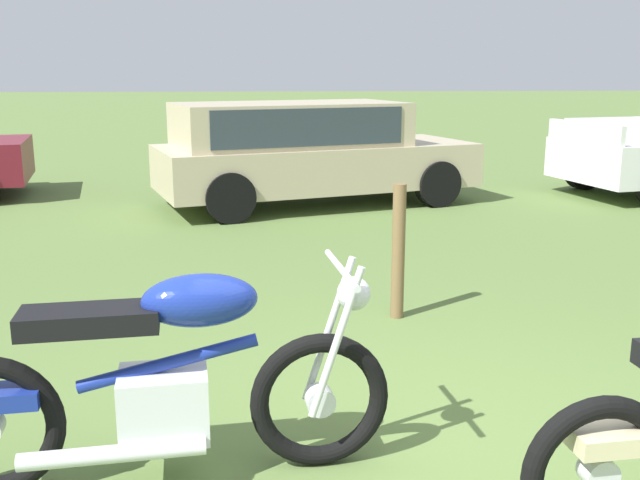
{
  "coord_description": "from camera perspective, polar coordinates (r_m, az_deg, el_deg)",
  "views": [
    {
      "loc": [
        -0.76,
        -2.97,
        1.88
      ],
      "look_at": [
        -0.42,
        1.98,
        0.71
      ],
      "focal_mm": 40.85,
      "sensor_mm": 36.0,
      "label": 1
    }
  ],
  "objects": [
    {
      "name": "motorcycle_blue",
      "position": [
        3.44,
        -12.13,
        -10.79
      ],
      "size": [
        2.16,
        0.68,
        1.02
      ],
      "rotation": [
        0.0,
        0.0,
        0.12
      ],
      "color": "black",
      "rests_on": "ground"
    },
    {
      "name": "car_beige",
      "position": [
        10.2,
        -1.31,
        7.39
      ],
      "size": [
        4.7,
        3.0,
        1.43
      ],
      "rotation": [
        0.0,
        0.0,
        0.31
      ],
      "color": "#BCAD8C",
      "rests_on": "ground"
    },
    {
      "name": "fence_post_wooden",
      "position": [
        5.56,
        6.16,
        -0.93
      ],
      "size": [
        0.1,
        0.1,
        1.04
      ],
      "primitive_type": "cylinder",
      "color": "brown",
      "rests_on": "ground"
    }
  ]
}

